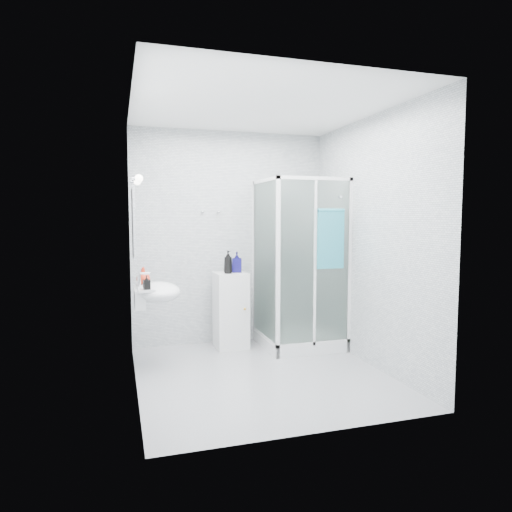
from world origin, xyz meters
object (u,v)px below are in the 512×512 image
object	(u,v)px
hand_towel	(331,237)
soap_dispenser_black	(147,282)
shower_enclosure	(296,311)
soap_dispenser_orange	(143,276)
wall_basin	(155,293)
shampoo_bottle_a	(228,262)
storage_cabinet	(231,310)
shampoo_bottle_b	(237,262)

from	to	relation	value
hand_towel	soap_dispenser_black	size ratio (longest dim) A/B	4.85
shower_enclosure	soap_dispenser_orange	size ratio (longest dim) A/B	11.14
wall_basin	hand_towel	distance (m)	1.98
wall_basin	soap_dispenser_black	size ratio (longest dim) A/B	4.10
shampoo_bottle_a	soap_dispenser_black	world-z (taller)	shampoo_bottle_a
shampoo_bottle_a	soap_dispenser_orange	size ratio (longest dim) A/B	1.50
wall_basin	hand_towel	xyz separation A→B (m)	(1.90, -0.09, 0.54)
wall_basin	shampoo_bottle_a	distance (m)	1.04
wall_basin	storage_cabinet	bearing A→B (deg)	31.43
shower_enclosure	soap_dispenser_black	world-z (taller)	shower_enclosure
shampoo_bottle_b	wall_basin	bearing A→B (deg)	-149.45
storage_cabinet	soap_dispenser_orange	xyz separation A→B (m)	(-1.03, -0.42, 0.50)
wall_basin	shampoo_bottle_b	world-z (taller)	shampoo_bottle_b
wall_basin	soap_dispenser_black	distance (m)	0.25
hand_towel	shower_enclosure	bearing A→B (deg)	121.71
shower_enclosure	shampoo_bottle_b	distance (m)	0.91
shower_enclosure	hand_towel	distance (m)	1.00
shampoo_bottle_b	hand_towel	bearing A→B (deg)	-37.27
storage_cabinet	hand_towel	world-z (taller)	hand_towel
hand_towel	shampoo_bottle_a	size ratio (longest dim) A/B	2.47
wall_basin	hand_towel	world-z (taller)	hand_towel
hand_towel	shampoo_bottle_a	xyz separation A→B (m)	(-1.02, 0.59, -0.30)
shower_enclosure	hand_towel	bearing A→B (deg)	-58.29
wall_basin	storage_cabinet	size ratio (longest dim) A/B	0.62
soap_dispenser_orange	wall_basin	bearing A→B (deg)	-54.05
shampoo_bottle_a	soap_dispenser_orange	xyz separation A→B (m)	(-0.99, -0.36, -0.08)
hand_towel	soap_dispenser_black	xyz separation A→B (m)	(-2.00, -0.11, -0.40)
wall_basin	soap_dispenser_black	bearing A→B (deg)	-115.94
wall_basin	storage_cabinet	xyz separation A→B (m)	(0.92, 0.57, -0.35)
shampoo_bottle_a	soap_dispenser_orange	bearing A→B (deg)	-159.80
storage_cabinet	hand_towel	bearing A→B (deg)	-34.85
storage_cabinet	soap_dispenser_black	distance (m)	1.36
shampoo_bottle_a	wall_basin	bearing A→B (deg)	-149.98
soap_dispenser_black	storage_cabinet	bearing A→B (deg)	36.59
hand_towel	shampoo_bottle_a	world-z (taller)	hand_towel
wall_basin	soap_dispenser_orange	xyz separation A→B (m)	(-0.11, 0.15, 0.16)
hand_towel	shampoo_bottle_a	distance (m)	1.22
shower_enclosure	wall_basin	xyz separation A→B (m)	(-1.66, -0.32, 0.35)
shampoo_bottle_b	soap_dispenser_black	bearing A→B (deg)	-144.50
soap_dispenser_black	wall_basin	bearing A→B (deg)	64.06
hand_towel	soap_dispenser_orange	bearing A→B (deg)	173.45
shower_enclosure	wall_basin	distance (m)	1.72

